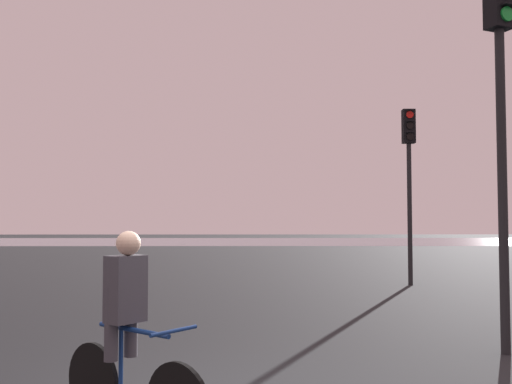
{
  "coord_description": "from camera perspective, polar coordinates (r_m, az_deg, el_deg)",
  "views": [
    {
      "loc": [
        0.38,
        -5.1,
        1.71
      ],
      "look_at": [
        0.5,
        5.0,
        2.2
      ],
      "focal_mm": 40.0,
      "sensor_mm": 36.0,
      "label": 1
    }
  ],
  "objects": [
    {
      "name": "traffic_light_far_right",
      "position": [
        15.55,
        15.06,
        2.83
      ],
      "size": [
        0.32,
        0.34,
        4.62
      ],
      "rotation": [
        0.0,
        0.0,
        3.14
      ],
      "color": "black",
      "rests_on": "ground"
    },
    {
      "name": "traffic_light_near_right",
      "position": [
        8.19,
        23.26,
        10.09
      ],
      "size": [
        0.39,
        0.41,
        5.1
      ],
      "rotation": [
        0.0,
        0.0,
        3.53
      ],
      "color": "black",
      "rests_on": "ground"
    },
    {
      "name": "water_strip",
      "position": [
        44.7,
        -1.16,
        -4.95
      ],
      "size": [
        80.0,
        16.0,
        0.01
      ],
      "primitive_type": "cube",
      "color": "slate",
      "rests_on": "ground"
    },
    {
      "name": "cyclist",
      "position": [
        4.84,
        -12.68,
        -13.34
      ],
      "size": [
        1.34,
        1.12,
        1.62
      ],
      "rotation": [
        0.0,
        0.0,
        -2.26
      ],
      "color": "black",
      "rests_on": "ground"
    }
  ]
}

